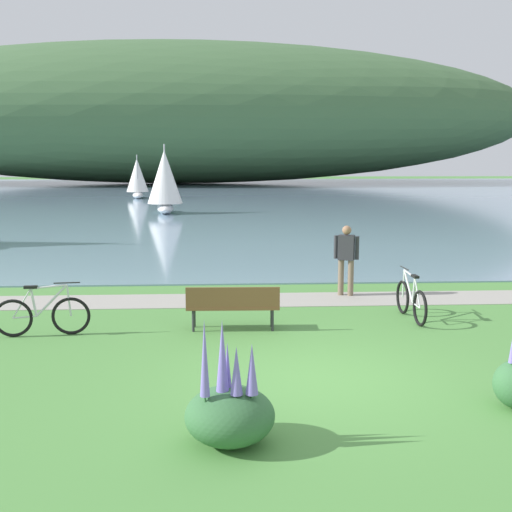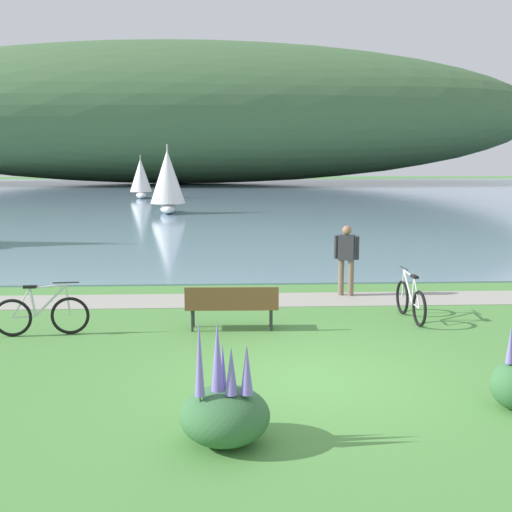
{
  "view_description": "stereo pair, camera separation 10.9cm",
  "coord_description": "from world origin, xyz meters",
  "px_view_note": "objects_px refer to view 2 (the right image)",
  "views": [
    {
      "loc": [
        -1.41,
        -9.45,
        3.35
      ],
      "look_at": [
        -0.57,
        5.84,
        1.0
      ],
      "focal_mm": 45.72,
      "sensor_mm": 36.0,
      "label": 1
    },
    {
      "loc": [
        -1.3,
        -9.46,
        3.35
      ],
      "look_at": [
        -0.57,
        5.84,
        1.0
      ],
      "focal_mm": 45.72,
      "sensor_mm": 36.0,
      "label": 2
    }
  ],
  "objects_px": {
    "sailboat_mid_bay": "(168,181)",
    "sailboat_toward_hillside": "(141,178)",
    "bicycle_beside_path": "(410,301)",
    "bicycle_leaning_near_bench": "(42,315)",
    "park_bench_near_camera": "(232,304)",
    "person_at_shoreline": "(346,256)"
  },
  "relations": [
    {
      "from": "sailboat_mid_bay",
      "to": "sailboat_toward_hillside",
      "type": "distance_m",
      "value": 14.82
    },
    {
      "from": "bicycle_beside_path",
      "to": "sailboat_toward_hillside",
      "type": "bearing_deg",
      "value": 104.84
    },
    {
      "from": "bicycle_leaning_near_bench",
      "to": "sailboat_mid_bay",
      "type": "height_order",
      "value": "sailboat_mid_bay"
    },
    {
      "from": "park_bench_near_camera",
      "to": "sailboat_mid_bay",
      "type": "xyz_separation_m",
      "value": [
        -3.45,
        25.95,
        1.41
      ]
    },
    {
      "from": "park_bench_near_camera",
      "to": "sailboat_mid_bay",
      "type": "height_order",
      "value": "sailboat_mid_bay"
    },
    {
      "from": "person_at_shoreline",
      "to": "sailboat_toward_hillside",
      "type": "bearing_deg",
      "value": 104.45
    },
    {
      "from": "sailboat_mid_bay",
      "to": "person_at_shoreline",
      "type": "bearing_deg",
      "value": -74.77
    },
    {
      "from": "park_bench_near_camera",
      "to": "bicycle_beside_path",
      "type": "distance_m",
      "value": 3.75
    },
    {
      "from": "park_bench_near_camera",
      "to": "person_at_shoreline",
      "type": "relative_size",
      "value": 1.06
    },
    {
      "from": "park_bench_near_camera",
      "to": "bicycle_beside_path",
      "type": "height_order",
      "value": "bicycle_beside_path"
    },
    {
      "from": "bicycle_beside_path",
      "to": "sailboat_toward_hillside",
      "type": "distance_m",
      "value": 41.12
    },
    {
      "from": "person_at_shoreline",
      "to": "sailboat_toward_hillside",
      "type": "relative_size",
      "value": 0.5
    },
    {
      "from": "sailboat_mid_bay",
      "to": "sailboat_toward_hillside",
      "type": "xyz_separation_m",
      "value": [
        -3.39,
        14.42,
        -0.27
      ]
    },
    {
      "from": "bicycle_leaning_near_bench",
      "to": "sailboat_toward_hillside",
      "type": "xyz_separation_m",
      "value": [
        -3.25,
        40.57,
        1.26
      ]
    },
    {
      "from": "bicycle_beside_path",
      "to": "sailboat_mid_bay",
      "type": "xyz_separation_m",
      "value": [
        -7.14,
        25.3,
        1.53
      ]
    },
    {
      "from": "bicycle_leaning_near_bench",
      "to": "sailboat_toward_hillside",
      "type": "height_order",
      "value": "sailboat_toward_hillside"
    },
    {
      "from": "person_at_shoreline",
      "to": "sailboat_toward_hillside",
      "type": "height_order",
      "value": "sailboat_toward_hillside"
    },
    {
      "from": "park_bench_near_camera",
      "to": "bicycle_leaning_near_bench",
      "type": "xyz_separation_m",
      "value": [
        -3.58,
        -0.2,
        -0.12
      ]
    },
    {
      "from": "bicycle_leaning_near_bench",
      "to": "person_at_shoreline",
      "type": "relative_size",
      "value": 1.03
    },
    {
      "from": "park_bench_near_camera",
      "to": "person_at_shoreline",
      "type": "distance_m",
      "value": 4.15
    },
    {
      "from": "bicycle_leaning_near_bench",
      "to": "bicycle_beside_path",
      "type": "bearing_deg",
      "value": 6.63
    },
    {
      "from": "bicycle_leaning_near_bench",
      "to": "sailboat_mid_bay",
      "type": "relative_size",
      "value": 0.44
    }
  ]
}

